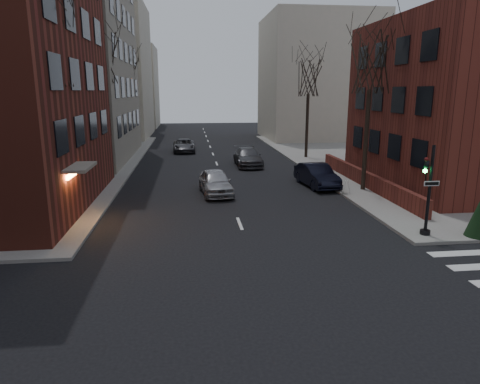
% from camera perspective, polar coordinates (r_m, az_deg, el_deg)
% --- Properties ---
extents(building_left_tan, '(18.00, 18.00, 28.00)m').
position_cam_1_polar(building_left_tan, '(45.20, -27.59, 21.61)').
color(building_left_tan, gray).
rests_on(building_left_tan, ground).
extents(building_right_brick, '(12.00, 14.00, 11.00)m').
position_cam_1_polar(building_right_brick, '(33.00, 28.62, 10.19)').
color(building_right_brick, maroon).
rests_on(building_right_brick, ground).
extents(low_wall_right, '(0.35, 16.00, 1.00)m').
position_cam_1_polar(low_wall_right, '(30.03, 16.26, 1.76)').
color(low_wall_right, maroon).
rests_on(low_wall_right, sidewalk_far_right).
extents(building_distant_la, '(14.00, 16.00, 18.00)m').
position_cam_1_polar(building_distant_la, '(64.39, -18.68, 15.00)').
color(building_distant_la, '#B5AD99').
rests_on(building_distant_la, ground).
extents(building_distant_ra, '(14.00, 14.00, 16.00)m').
position_cam_1_polar(building_distant_ra, '(60.63, 10.27, 14.66)').
color(building_distant_ra, '#B5AD99').
rests_on(building_distant_ra, ground).
extents(building_distant_lb, '(10.00, 12.00, 14.00)m').
position_cam_1_polar(building_distant_lb, '(80.79, -14.68, 13.36)').
color(building_distant_lb, '#B5AD99').
rests_on(building_distant_lb, ground).
extents(traffic_signal, '(0.76, 0.44, 4.00)m').
position_cam_1_polar(traffic_signal, '(20.43, 23.72, -0.52)').
color(traffic_signal, black).
rests_on(traffic_signal, sidewalk_far_right).
extents(tree_left_a, '(4.18, 4.18, 10.26)m').
position_cam_1_polar(tree_left_a, '(23.10, -24.06, 17.38)').
color(tree_left_a, '#2D231C').
rests_on(tree_left_a, sidewalk_far_left).
extents(tree_left_b, '(4.40, 4.40, 10.80)m').
position_cam_1_polar(tree_left_b, '(34.78, -18.18, 16.86)').
color(tree_left_b, '#2D231C').
rests_on(tree_left_b, sidewalk_far_left).
extents(tree_left_c, '(3.96, 3.96, 9.72)m').
position_cam_1_polar(tree_left_c, '(48.54, -14.84, 14.85)').
color(tree_left_c, '#2D231C').
rests_on(tree_left_c, sidewalk_far_left).
extents(tree_right_a, '(3.96, 3.96, 9.72)m').
position_cam_1_polar(tree_right_a, '(28.40, 17.10, 16.07)').
color(tree_right_a, '#2D231C').
rests_on(tree_right_a, sidewalk_far_right).
extents(tree_right_b, '(3.74, 3.74, 9.18)m').
position_cam_1_polar(tree_right_b, '(41.62, 9.15, 14.82)').
color(tree_right_b, '#2D231C').
rests_on(tree_right_b, sidewalk_far_right).
extents(streetlamp_near, '(0.36, 0.36, 6.28)m').
position_cam_1_polar(streetlamp_near, '(30.72, -17.88, 8.67)').
color(streetlamp_near, black).
rests_on(streetlamp_near, sidewalk_far_left).
extents(streetlamp_far, '(0.36, 0.36, 6.28)m').
position_cam_1_polar(streetlamp_far, '(50.47, -13.58, 10.53)').
color(streetlamp_far, black).
rests_on(streetlamp_far, sidewalk_far_left).
extents(parked_sedan, '(2.16, 4.90, 1.56)m').
position_cam_1_polar(parked_sedan, '(29.64, 10.19, 2.20)').
color(parked_sedan, black).
rests_on(parked_sedan, ground).
extents(car_lane_silver, '(2.24, 4.70, 1.55)m').
position_cam_1_polar(car_lane_silver, '(27.09, -3.28, 1.34)').
color(car_lane_silver, '#9F9FA4').
rests_on(car_lane_silver, ground).
extents(car_lane_gray, '(2.19, 5.34, 1.55)m').
position_cam_1_polar(car_lane_gray, '(37.43, 1.05, 4.70)').
color(car_lane_gray, '#3B3B40').
rests_on(car_lane_gray, ground).
extents(car_lane_far, '(2.39, 4.98, 1.37)m').
position_cam_1_polar(car_lane_far, '(46.44, -7.47, 6.17)').
color(car_lane_far, '#434248').
rests_on(car_lane_far, ground).
extents(sandwich_board, '(0.52, 0.61, 0.82)m').
position_cam_1_polar(sandwich_board, '(27.51, 13.99, 0.68)').
color(sandwich_board, silver).
rests_on(sandwich_board, sidewalk_far_right).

